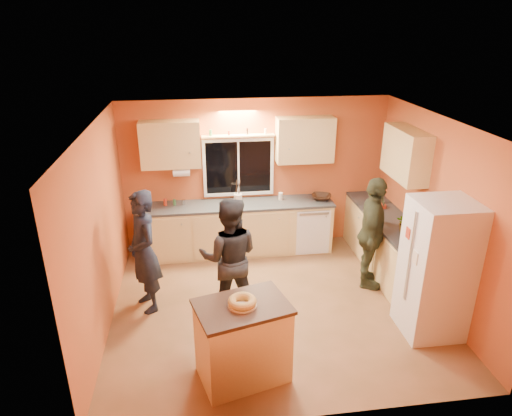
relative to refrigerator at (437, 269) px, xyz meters
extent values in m
plane|color=brown|center=(-1.89, 0.80, -0.90)|extent=(4.50, 4.50, 0.00)
cube|color=#B25B2D|center=(-1.89, 2.80, 0.40)|extent=(4.50, 0.04, 2.60)
cube|color=#B25B2D|center=(-1.89, -1.20, 0.40)|extent=(4.50, 0.04, 2.60)
cube|color=#B25B2D|center=(-4.14, 0.80, 0.40)|extent=(0.04, 4.00, 2.60)
cube|color=#B25B2D|center=(0.36, 0.80, 0.40)|extent=(0.04, 4.00, 2.60)
cube|color=white|center=(-1.89, 0.80, 1.70)|extent=(4.50, 4.00, 0.02)
cube|color=black|center=(-2.19, 2.79, 0.55)|extent=(1.10, 0.02, 0.90)
cube|color=white|center=(-2.19, 2.77, 0.55)|extent=(1.20, 0.04, 1.00)
cube|color=tan|center=(-3.29, 2.64, 1.02)|extent=(0.95, 0.33, 0.75)
cube|color=tan|center=(-1.09, 2.64, 1.02)|extent=(0.95, 0.33, 0.75)
cube|color=tan|center=(0.19, 1.60, 1.02)|extent=(0.33, 1.00, 0.75)
cylinder|color=silver|center=(-3.14, 2.52, 0.58)|extent=(0.27, 0.12, 0.12)
cube|color=tan|center=(-2.24, 2.50, -0.47)|extent=(3.20, 0.60, 0.86)
cube|color=#282B2D|center=(-2.24, 2.50, -0.02)|extent=(3.24, 0.62, 0.04)
cube|color=tan|center=(0.06, 2.50, -0.47)|extent=(0.60, 0.60, 0.86)
cube|color=#282B2D|center=(0.06, 2.50, -0.02)|extent=(0.62, 0.62, 0.04)
cube|color=tan|center=(0.06, 1.30, -0.47)|extent=(0.60, 1.80, 0.86)
cube|color=#282B2D|center=(0.06, 1.30, -0.02)|extent=(0.62, 1.84, 0.04)
cube|color=silver|center=(0.00, 0.00, 0.00)|extent=(0.72, 0.70, 1.80)
cube|color=tan|center=(-2.49, -0.52, -0.44)|extent=(1.07, 0.85, 0.92)
cube|color=black|center=(-2.49, -0.52, 0.03)|extent=(1.12, 0.90, 0.04)
torus|color=tan|center=(-2.49, -0.52, 0.10)|extent=(0.31, 0.31, 0.09)
imported|color=black|center=(-3.66, 1.01, -0.03)|extent=(0.64, 0.75, 1.74)
imported|color=black|center=(-2.52, 0.76, -0.06)|extent=(0.89, 0.74, 1.69)
imported|color=#2D321F|center=(-0.39, 1.16, -0.04)|extent=(0.77, 1.09, 1.72)
imported|color=black|center=(-0.79, 2.51, 0.04)|extent=(0.42, 0.42, 0.08)
cylinder|color=beige|center=(-2.23, 2.51, 0.09)|extent=(0.14, 0.14, 0.17)
imported|color=gray|center=(0.07, 1.09, 0.14)|extent=(0.32, 0.30, 0.28)
cube|color=#A92F1A|center=(0.06, 1.99, 0.04)|extent=(0.18, 0.15, 0.07)
camera|label=1|loc=(-2.89, -4.59, 2.88)|focal=32.00mm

